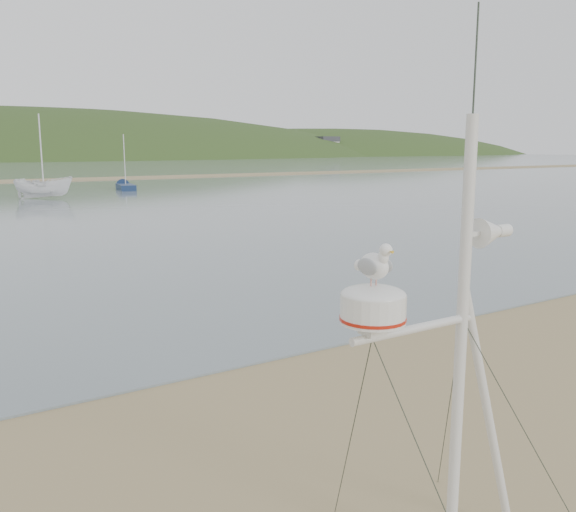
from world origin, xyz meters
TOP-DOWN VIEW (x-y plane):
  - mast_rig at (1.83, -1.68)m, footprint 2.25×2.41m
  - boat_white at (7.23, 43.83)m, footprint 2.16×2.13m
  - sailboat_blue_far at (15.71, 51.04)m, footprint 2.22×5.51m

SIDE VIEW (x-z plane):
  - sailboat_blue_far at x=15.71m, z-range -2.39..3.00m
  - mast_rig at x=1.83m, z-range -1.32..3.77m
  - boat_white at x=7.23m, z-range 0.04..4.34m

